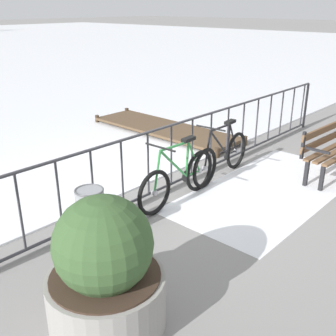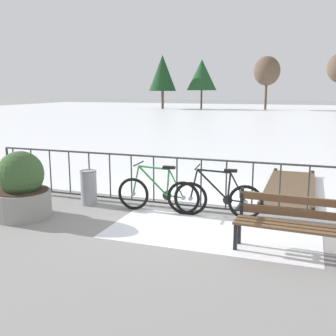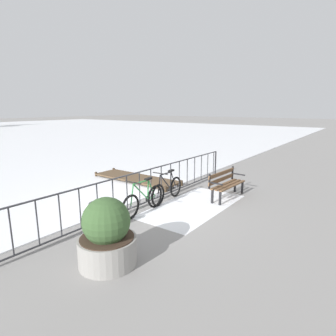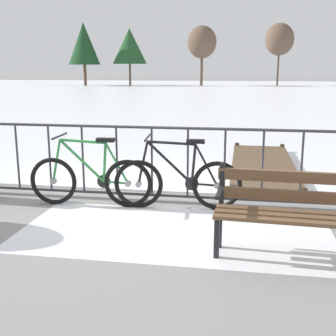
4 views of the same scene
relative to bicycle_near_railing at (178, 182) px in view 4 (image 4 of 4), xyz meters
The scene contains 12 objects.
ground_plane 0.83m from the bicycle_near_railing, 155.20° to the left, with size 160.00×160.00×0.00m, color gray.
frozen_pond 28.72m from the bicycle_near_railing, 91.34° to the left, with size 80.00×56.00×0.03m, color white.
snow_patch 0.97m from the bicycle_near_railing, 83.87° to the right, with size 3.58×1.74×0.01m, color white.
railing_fence 0.76m from the bicycle_near_railing, 155.20° to the left, with size 9.06×0.06×1.07m.
bicycle_near_railing is the anchor object (origin of this frame).
bicycle_second 1.19m from the bicycle_near_railing, behind, with size 1.71×0.52×0.97m.
park_bench 1.90m from the bicycle_near_railing, 43.22° to the right, with size 1.62×0.56×0.89m.
wooden_dock 2.73m from the bicycle_near_railing, 63.50° to the left, with size 1.10×3.75×0.20m.
tree_far_west 43.08m from the bicycle_near_railing, 84.24° to the left, with size 2.97×2.97×6.33m.
tree_west_mid 41.79m from the bicycle_near_railing, 111.71° to the left, with size 3.22×3.22×6.33m.
tree_east_mid 41.17m from the bicycle_near_railing, 94.95° to the left, with size 2.98×2.98×6.03m.
tree_far_east 41.25m from the bicycle_near_railing, 105.31° to the left, with size 3.51×3.51×5.77m.
Camera 4 is at (1.48, -5.90, 1.86)m, focal length 46.88 mm.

